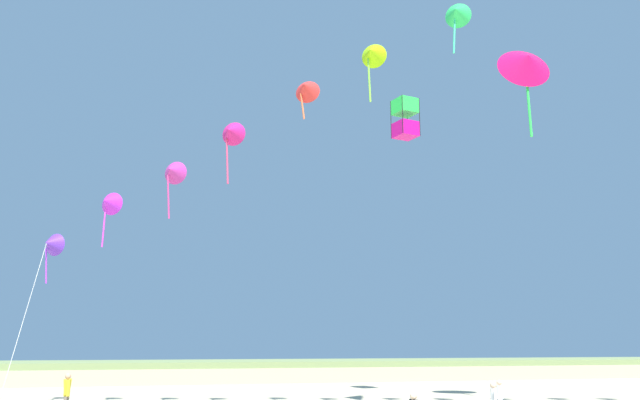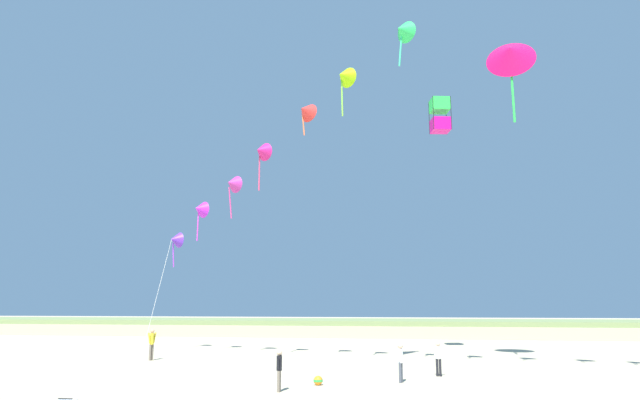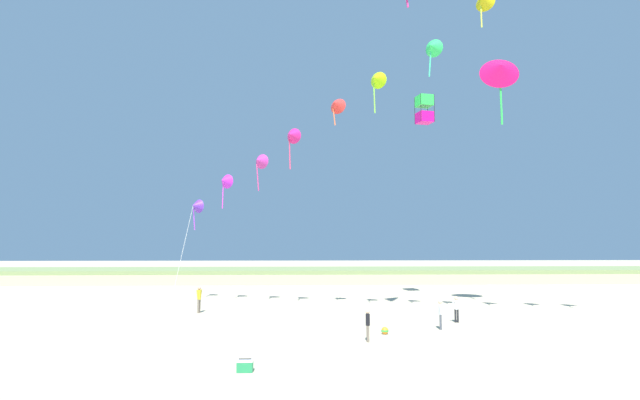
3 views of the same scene
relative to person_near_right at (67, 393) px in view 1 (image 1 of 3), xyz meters
name	(u,v)px [view 1 (image 1 of 3)]	position (x,y,z in m)	size (l,w,h in m)	color
dune_ridge	(197,371)	(7.74, 27.87, -0.24)	(120.00, 12.36, 1.54)	tan
person_near_right	(67,393)	(0.00, 0.00, 0.00)	(0.29, 0.60, 1.74)	#726656
person_far_left	(500,397)	(15.76, -4.63, -0.15)	(0.52, 0.20, 1.49)	black
kite_banner_string	(377,51)	(11.67, -3.07, 14.07)	(29.01, 19.89, 23.11)	#652EC0
large_kite_low_lead	(405,118)	(16.81, 5.99, 14.52)	(1.43, 1.43, 2.27)	#DB0F83
large_kite_mid_trail	(526,62)	(20.28, -1.05, 15.43)	(2.96, 2.39, 5.23)	#E61057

